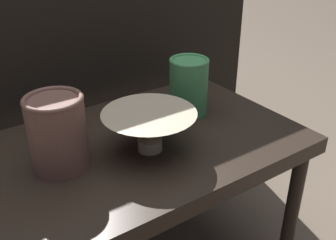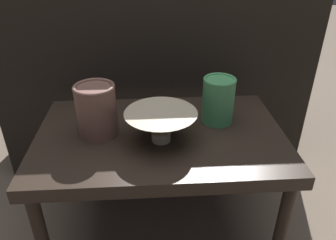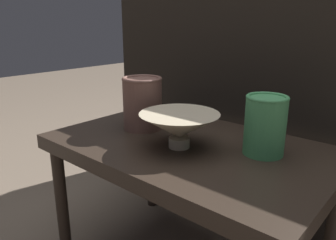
% 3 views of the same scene
% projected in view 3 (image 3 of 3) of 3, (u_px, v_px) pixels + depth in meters
% --- Properties ---
extents(table, '(0.74, 0.47, 0.41)m').
position_uv_depth(table, '(189.00, 158.00, 0.88)').
color(table, '#2D231C').
rests_on(table, ground_plane).
extents(couch_backdrop, '(1.25, 0.50, 0.87)m').
position_uv_depth(couch_backdrop, '(280.00, 96.00, 1.29)').
color(couch_backdrop, black).
rests_on(couch_backdrop, ground_plane).
extents(bowl, '(0.20, 0.20, 0.09)m').
position_uv_depth(bowl, '(181.00, 126.00, 0.82)').
color(bowl, '#C1B293').
rests_on(bowl, table).
extents(vase_textured_left, '(0.12, 0.12, 0.16)m').
position_uv_depth(vase_textured_left, '(142.00, 102.00, 0.97)').
color(vase_textured_left, brown).
rests_on(vase_textured_left, table).
extents(vase_colorful_right, '(0.10, 0.10, 0.15)m').
position_uv_depth(vase_colorful_right, '(265.00, 124.00, 0.78)').
color(vase_colorful_right, '#47995B').
rests_on(vase_colorful_right, table).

